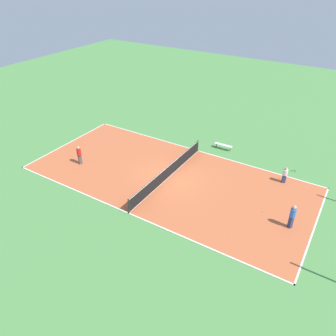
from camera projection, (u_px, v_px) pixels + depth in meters
ground_plane at (168, 178)px, 25.87m from camera, size 80.00×80.00×0.00m
court_surface at (168, 178)px, 25.86m from camera, size 10.31×22.17×0.02m
tennis_net at (168, 171)px, 25.56m from camera, size 10.11×0.10×1.09m
bench at (223, 145)px, 29.60m from camera, size 0.36×1.65×0.45m
player_coach_red at (79, 154)px, 27.13m from camera, size 0.45×0.45×1.64m
player_near_blue at (292, 215)px, 20.46m from camera, size 0.50×0.50×1.76m
player_far_white at (285, 174)px, 24.88m from camera, size 0.76×0.97×1.35m
tennis_ball_right_alley at (263, 211)px, 22.30m from camera, size 0.07×0.07×0.07m
tennis_ball_near_net at (121, 134)px, 32.35m from camera, size 0.07×0.07×0.07m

